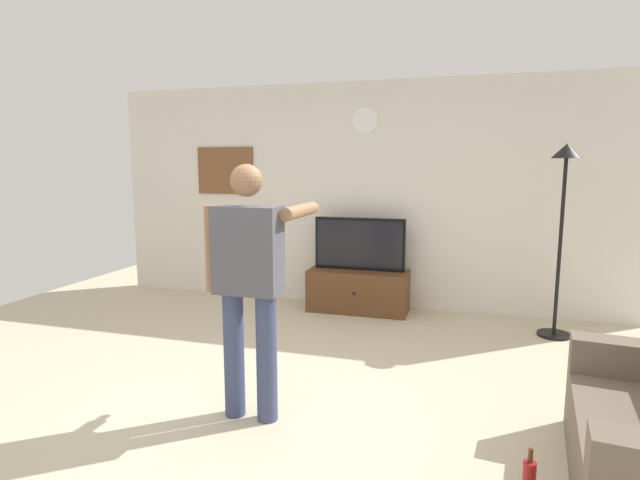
{
  "coord_description": "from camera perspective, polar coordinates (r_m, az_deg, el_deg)",
  "views": [
    {
      "loc": [
        1.28,
        -3.06,
        1.71
      ],
      "look_at": [
        0.02,
        1.2,
        1.05
      ],
      "focal_mm": 28.1,
      "sensor_mm": 36.0,
      "label": 1
    }
  ],
  "objects": [
    {
      "name": "wall_clock",
      "position": [
        6.09,
        5.18,
        13.42
      ],
      "size": [
        0.31,
        0.03,
        0.31
      ],
      "primitive_type": "cylinder",
      "rotation": [
        1.57,
        0.0,
        0.0
      ],
      "color": "white"
    },
    {
      "name": "television",
      "position": [
        5.9,
        4.53,
        -0.45
      ],
      "size": [
        1.07,
        0.07,
        0.62
      ],
      "color": "black",
      "rests_on": "tv_stand"
    },
    {
      "name": "tv_stand",
      "position": [
        5.97,
        4.37,
        -5.77
      ],
      "size": [
        1.17,
        0.5,
        0.49
      ],
      "color": "brown",
      "rests_on": "ground_plane"
    },
    {
      "name": "floor_lamp",
      "position": [
        5.43,
        25.96,
        4.07
      ],
      "size": [
        0.32,
        0.32,
        1.92
      ],
      "color": "black",
      "rests_on": "ground_plane"
    },
    {
      "name": "ground_plane",
      "position": [
        3.73,
        -5.92,
        -18.87
      ],
      "size": [
        8.4,
        8.4,
        0.0
      ],
      "primitive_type": "plane",
      "color": "beige"
    },
    {
      "name": "framed_picture",
      "position": [
        6.69,
        -10.7,
        7.77
      ],
      "size": [
        0.78,
        0.04,
        0.6
      ],
      "primitive_type": "cube",
      "color": "brown"
    },
    {
      "name": "person_standing_nearer_lamp",
      "position": [
        3.35,
        -8.04,
        -4.14
      ],
      "size": [
        0.62,
        0.78,
        1.72
      ],
      "color": "#384266",
      "rests_on": "ground_plane"
    },
    {
      "name": "back_wall",
      "position": [
        6.15,
        4.42,
        5.08
      ],
      "size": [
        6.4,
        0.1,
        2.7
      ],
      "primitive_type": "cube",
      "color": "silver",
      "rests_on": "ground_plane"
    }
  ]
}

